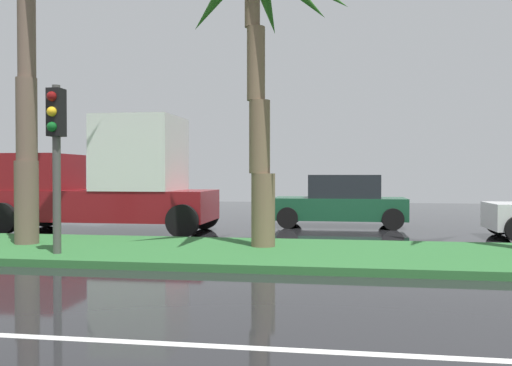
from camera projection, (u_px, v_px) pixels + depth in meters
The scene contains 6 objects.
ground_plane at pixel (399, 255), 12.05m from camera, with size 90.00×42.00×0.10m, color black.
near_lane_divider_stripe at pixel (475, 359), 5.13m from camera, with size 81.00×0.14×0.01m, color white.
median_strip at pixel (404, 256), 11.06m from camera, with size 85.50×4.00×0.15m, color #2D6B33.
traffic_signal_median_left at pixel (56, 138), 10.88m from camera, with size 0.28×0.43×3.39m.
box_truck_lead at pixel (110, 181), 16.43m from camera, with size 6.40×2.64×3.46m.
car_in_traffic_leading at pixel (341, 202), 18.02m from camera, with size 4.30×2.02×1.72m.
Camera 1 is at (-1.25, -3.37, 1.76)m, focal length 38.12 mm.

